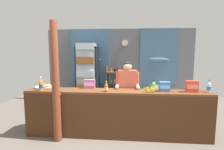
# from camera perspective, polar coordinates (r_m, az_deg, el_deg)

# --- Properties ---
(ground_plane) EXTENTS (8.10, 8.10, 0.00)m
(ground_plane) POSITION_cam_1_polar(r_m,az_deg,el_deg) (4.69, 1.10, -14.78)
(ground_plane) COLOR #665B51
(back_wall_curtained) EXTENTS (5.07, 0.22, 2.56)m
(back_wall_curtained) POSITION_cam_1_polar(r_m,az_deg,el_deg) (6.28, 2.46, 3.24)
(back_wall_curtained) COLOR slate
(back_wall_curtained) RESTS_ON ground
(stall_counter) EXTENTS (3.79, 0.47, 0.98)m
(stall_counter) POSITION_cam_1_polar(r_m,az_deg,el_deg) (3.69, 1.45, -11.17)
(stall_counter) COLOR brown
(stall_counter) RESTS_ON ground
(timber_post) EXTENTS (0.17, 0.15, 2.36)m
(timber_post) POSITION_cam_1_polar(r_m,az_deg,el_deg) (3.61, -17.58, -3.16)
(timber_post) COLOR brown
(timber_post) RESTS_ON ground
(drink_fridge) EXTENTS (0.66, 0.76, 2.05)m
(drink_fridge) POSITION_cam_1_polar(r_m,az_deg,el_deg) (5.81, -7.86, 0.82)
(drink_fridge) COLOR black
(drink_fridge) RESTS_ON ground
(bottle_shelf_rack) EXTENTS (0.48, 0.28, 1.28)m
(bottle_shelf_rack) POSITION_cam_1_polar(r_m,az_deg,el_deg) (6.11, 0.34, -3.07)
(bottle_shelf_rack) COLOR brown
(bottle_shelf_rack) RESTS_ON ground
(plastic_lawn_chair) EXTENTS (0.57, 0.57, 0.86)m
(plastic_lawn_chair) POSITION_cam_1_polar(r_m,az_deg,el_deg) (5.30, 14.11, -6.81)
(plastic_lawn_chair) COLOR silver
(plastic_lawn_chair) RESTS_ON ground
(shopkeeper) EXTENTS (0.53, 0.42, 1.54)m
(shopkeeper) POSITION_cam_1_polar(r_m,az_deg,el_deg) (4.07, 4.95, -3.94)
(shopkeeper) COLOR #28282D
(shopkeeper) RESTS_ON ground
(soda_bottle_orange_soda) EXTENTS (0.09, 0.09, 0.29)m
(soda_bottle_orange_soda) POSITION_cam_1_polar(r_m,az_deg,el_deg) (3.95, -21.84, -2.89)
(soda_bottle_orange_soda) COLOR orange
(soda_bottle_orange_soda) RESTS_ON stall_counter
(soda_bottle_iced_tea) EXTENTS (0.07, 0.07, 0.21)m
(soda_bottle_iced_tea) POSITION_cam_1_polar(r_m,az_deg,el_deg) (3.57, -1.86, -3.95)
(soda_bottle_iced_tea) COLOR brown
(soda_bottle_iced_tea) RESTS_ON stall_counter
(soda_bottle_lime_soda) EXTENTS (0.08, 0.08, 0.23)m
(soda_bottle_lime_soda) POSITION_cam_1_polar(r_m,az_deg,el_deg) (3.76, 13.20, -3.46)
(soda_bottle_lime_soda) COLOR #75C64C
(soda_bottle_lime_soda) RESTS_ON stall_counter
(soda_bottle_water) EXTENTS (0.08, 0.08, 0.25)m
(soda_bottle_water) POSITION_cam_1_polar(r_m,az_deg,el_deg) (4.00, 28.65, -3.37)
(soda_bottle_water) COLOR silver
(soda_bottle_water) RESTS_ON stall_counter
(snack_box_crackers) EXTENTS (0.23, 0.12, 0.23)m
(snack_box_crackers) POSITION_cam_1_polar(r_m,az_deg,el_deg) (3.87, 24.21, -3.36)
(snack_box_crackers) COLOR #E5422D
(snack_box_crackers) RESTS_ON stall_counter
(snack_box_wafer) EXTENTS (0.24, 0.12, 0.20)m
(snack_box_wafer) POSITION_cam_1_polar(r_m,az_deg,el_deg) (3.93, -7.21, -2.84)
(snack_box_wafer) COLOR #B76699
(snack_box_wafer) RESTS_ON stall_counter
(snack_box_biscuit) EXTENTS (0.21, 0.15, 0.20)m
(snack_box_biscuit) POSITION_cam_1_polar(r_m,az_deg,el_deg) (3.75, 16.46, -3.59)
(snack_box_biscuit) COLOR #3D75B7
(snack_box_biscuit) RESTS_ON stall_counter
(pastry_tray) EXTENTS (0.40, 0.40, 0.07)m
(pastry_tray) POSITION_cam_1_polar(r_m,az_deg,el_deg) (4.27, -20.92, -3.50)
(pastry_tray) COLOR #BCBCC1
(pastry_tray) RESTS_ON stall_counter
(banana_bunch) EXTENTS (0.27, 0.05, 0.16)m
(banana_bunch) POSITION_cam_1_polar(r_m,az_deg,el_deg) (3.58, 12.14, -4.64)
(banana_bunch) COLOR #DBCC42
(banana_bunch) RESTS_ON stall_counter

